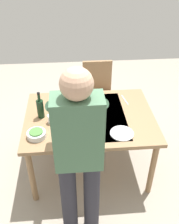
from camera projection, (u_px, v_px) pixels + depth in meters
name	position (u px, v px, depth m)	size (l,w,h in m)	color
ground_plane	(90.00, 165.00, 3.16)	(6.00, 6.00, 0.00)	#9E9384
dining_table	(90.00, 121.00, 2.77)	(1.36, 1.01, 0.75)	#93704C
chair_near	(98.00, 90.00, 3.58)	(0.40, 0.40, 0.91)	brown
person_server	(79.00, 153.00, 1.97)	(0.42, 0.61, 1.69)	#2D2D38
wine_bottle	(40.00, 108.00, 2.65)	(0.07, 0.07, 0.30)	black
wine_glass_left	(63.00, 99.00, 2.80)	(0.07, 0.07, 0.15)	white
wine_glass_right	(89.00, 108.00, 2.67)	(0.07, 0.07, 0.15)	white
water_cup_near_left	(51.00, 119.00, 2.61)	(0.07, 0.07, 0.09)	silver
water_cup_near_right	(102.00, 103.00, 2.84)	(0.07, 0.07, 0.10)	silver
serving_bowl_pasta	(77.00, 133.00, 2.45)	(0.30, 0.30, 0.07)	silver
side_bowl_salad	(36.00, 134.00, 2.43)	(0.18, 0.18, 0.07)	silver
dinner_plate_near	(122.00, 133.00, 2.48)	(0.23, 0.23, 0.01)	silver
table_knife	(125.00, 100.00, 2.97)	(0.01, 0.20, 0.01)	silver
table_fork	(86.00, 99.00, 2.98)	(0.01, 0.18, 0.01)	silver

